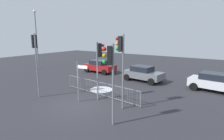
{
  "coord_description": "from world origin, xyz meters",
  "views": [
    {
      "loc": [
        7.98,
        -7.99,
        4.48
      ],
      "look_at": [
        0.56,
        3.02,
        1.89
      ],
      "focal_mm": 29.35,
      "sensor_mm": 36.0,
      "label": 1
    }
  ],
  "objects_px": {
    "traffic_light_foreground_right": "(121,55)",
    "street_lamp": "(36,34)",
    "direction_sign_post": "(79,79)",
    "car_grey_near": "(143,73)",
    "car_white_mid": "(215,82)",
    "traffic_light_rear_right": "(99,58)",
    "traffic_light_rear_left": "(35,51)",
    "traffic_light_mid_left": "(110,67)",
    "car_red_trailing": "(100,66)"
  },
  "relations": [
    {
      "from": "direction_sign_post",
      "to": "car_grey_near",
      "type": "bearing_deg",
      "value": 71.31
    },
    {
      "from": "car_red_trailing",
      "to": "street_lamp",
      "type": "bearing_deg",
      "value": -161.64
    },
    {
      "from": "car_red_trailing",
      "to": "car_grey_near",
      "type": "bearing_deg",
      "value": -6.27
    },
    {
      "from": "car_white_mid",
      "to": "direction_sign_post",
      "type": "bearing_deg",
      "value": -127.09
    },
    {
      "from": "traffic_light_rear_left",
      "to": "direction_sign_post",
      "type": "bearing_deg",
      "value": -57.9
    },
    {
      "from": "traffic_light_rear_left",
      "to": "traffic_light_rear_right",
      "type": "height_order",
      "value": "traffic_light_rear_left"
    },
    {
      "from": "street_lamp",
      "to": "car_grey_near",
      "type": "bearing_deg",
      "value": 6.03
    },
    {
      "from": "traffic_light_mid_left",
      "to": "car_white_mid",
      "type": "distance_m",
      "value": 10.19
    },
    {
      "from": "traffic_light_mid_left",
      "to": "direction_sign_post",
      "type": "xyz_separation_m",
      "value": [
        -3.52,
        1.47,
        -1.41
      ]
    },
    {
      "from": "car_grey_near",
      "to": "street_lamp",
      "type": "bearing_deg",
      "value": -166.9
    },
    {
      "from": "car_grey_near",
      "to": "traffic_light_mid_left",
      "type": "bearing_deg",
      "value": -68.4
    },
    {
      "from": "traffic_light_rear_left",
      "to": "street_lamp",
      "type": "height_order",
      "value": "street_lamp"
    },
    {
      "from": "traffic_light_rear_right",
      "to": "car_white_mid",
      "type": "distance_m",
      "value": 9.47
    },
    {
      "from": "traffic_light_foreground_right",
      "to": "car_red_trailing",
      "type": "bearing_deg",
      "value": 42.62
    },
    {
      "from": "car_white_mid",
      "to": "traffic_light_rear_right",
      "type": "bearing_deg",
      "value": -128.06
    },
    {
      "from": "traffic_light_foreground_right",
      "to": "street_lamp",
      "type": "distance_m",
      "value": 17.1
    },
    {
      "from": "traffic_light_mid_left",
      "to": "car_red_trailing",
      "type": "relative_size",
      "value": 1.05
    },
    {
      "from": "traffic_light_mid_left",
      "to": "street_lamp",
      "type": "xyz_separation_m",
      "value": [
        -16.84,
        7.52,
        1.58
      ]
    },
    {
      "from": "car_grey_near",
      "to": "car_red_trailing",
      "type": "bearing_deg",
      "value": 178.52
    },
    {
      "from": "car_grey_near",
      "to": "street_lamp",
      "type": "xyz_separation_m",
      "value": [
        -14.49,
        -1.53,
        3.79
      ]
    },
    {
      "from": "direction_sign_post",
      "to": "car_grey_near",
      "type": "xyz_separation_m",
      "value": [
        1.17,
        7.59,
        -0.79
      ]
    },
    {
      "from": "traffic_light_rear_left",
      "to": "traffic_light_mid_left",
      "type": "xyz_separation_m",
      "value": [
        6.74,
        -0.55,
        -0.36
      ]
    },
    {
      "from": "traffic_light_rear_right",
      "to": "direction_sign_post",
      "type": "distance_m",
      "value": 1.98
    },
    {
      "from": "traffic_light_rear_left",
      "to": "traffic_light_rear_right",
      "type": "xyz_separation_m",
      "value": [
        4.08,
        2.05,
        -0.4
      ]
    },
    {
      "from": "car_grey_near",
      "to": "car_red_trailing",
      "type": "distance_m",
      "value": 6.11
    },
    {
      "from": "car_grey_near",
      "to": "car_white_mid",
      "type": "xyz_separation_m",
      "value": [
        6.12,
        0.15,
        0.0
      ]
    },
    {
      "from": "direction_sign_post",
      "to": "car_grey_near",
      "type": "distance_m",
      "value": 7.72
    },
    {
      "from": "traffic_light_rear_left",
      "to": "traffic_light_rear_right",
      "type": "bearing_deg",
      "value": -47.0
    },
    {
      "from": "traffic_light_foreground_right",
      "to": "direction_sign_post",
      "type": "bearing_deg",
      "value": 100.9
    },
    {
      "from": "traffic_light_rear_right",
      "to": "car_grey_near",
      "type": "height_order",
      "value": "traffic_light_rear_right"
    },
    {
      "from": "car_red_trailing",
      "to": "car_white_mid",
      "type": "relative_size",
      "value": 0.98
    },
    {
      "from": "traffic_light_rear_left",
      "to": "car_grey_near",
      "type": "distance_m",
      "value": 9.91
    },
    {
      "from": "traffic_light_rear_left",
      "to": "traffic_light_rear_right",
      "type": "distance_m",
      "value": 4.58
    },
    {
      "from": "traffic_light_rear_right",
      "to": "street_lamp",
      "type": "relative_size",
      "value": 0.53
    },
    {
      "from": "direction_sign_post",
      "to": "car_white_mid",
      "type": "distance_m",
      "value": 10.66
    },
    {
      "from": "traffic_light_foreground_right",
      "to": "direction_sign_post",
      "type": "height_order",
      "value": "traffic_light_foreground_right"
    },
    {
      "from": "street_lamp",
      "to": "car_white_mid",
      "type": "bearing_deg",
      "value": 4.67
    },
    {
      "from": "traffic_light_foreground_right",
      "to": "car_white_mid",
      "type": "relative_size",
      "value": 1.13
    },
    {
      "from": "direction_sign_post",
      "to": "car_white_mid",
      "type": "height_order",
      "value": "direction_sign_post"
    },
    {
      "from": "traffic_light_rear_left",
      "to": "car_white_mid",
      "type": "height_order",
      "value": "traffic_light_rear_left"
    },
    {
      "from": "traffic_light_mid_left",
      "to": "street_lamp",
      "type": "relative_size",
      "value": 0.54
    },
    {
      "from": "traffic_light_rear_left",
      "to": "car_red_trailing",
      "type": "relative_size",
      "value": 1.18
    },
    {
      "from": "traffic_light_rear_left",
      "to": "traffic_light_foreground_right",
      "type": "xyz_separation_m",
      "value": [
        6.08,
        1.56,
        -0.04
      ]
    },
    {
      "from": "traffic_light_mid_left",
      "to": "traffic_light_rear_right",
      "type": "xyz_separation_m",
      "value": [
        -2.66,
        2.61,
        -0.04
      ]
    },
    {
      "from": "traffic_light_foreground_right",
      "to": "car_white_mid",
      "type": "xyz_separation_m",
      "value": [
        4.43,
        7.09,
        -2.53
      ]
    },
    {
      "from": "traffic_light_foreground_right",
      "to": "street_lamp",
      "type": "height_order",
      "value": "street_lamp"
    },
    {
      "from": "traffic_light_rear_left",
      "to": "car_grey_near",
      "type": "relative_size",
      "value": 1.14
    },
    {
      "from": "car_red_trailing",
      "to": "direction_sign_post",
      "type": "bearing_deg",
      "value": -57.95
    },
    {
      "from": "street_lamp",
      "to": "traffic_light_rear_right",
      "type": "bearing_deg",
      "value": -19.13
    },
    {
      "from": "traffic_light_mid_left",
      "to": "car_grey_near",
      "type": "xyz_separation_m",
      "value": [
        -2.35,
        9.06,
        -2.21
      ]
    }
  ]
}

